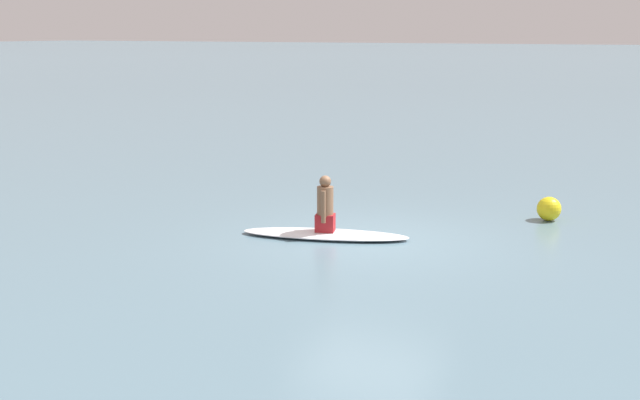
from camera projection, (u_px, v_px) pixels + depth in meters
ground_plane at (370, 240)px, 13.91m from camera, size 400.00×400.00×0.00m
surfboard at (325, 234)px, 14.09m from camera, size 3.06×1.56×0.11m
person_paddler at (325, 206)px, 13.99m from camera, size 0.39×0.44×1.00m
buoy_marker at (549, 209)px, 15.29m from camera, size 0.46×0.46×0.46m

